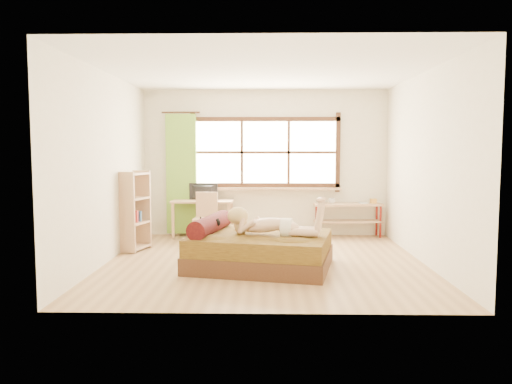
{
  "coord_description": "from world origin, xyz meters",
  "views": [
    {
      "loc": [
        0.02,
        -7.03,
        1.62
      ],
      "look_at": [
        -0.13,
        0.2,
        0.99
      ],
      "focal_mm": 35.0,
      "sensor_mm": 36.0,
      "label": 1
    }
  ],
  "objects_px": {
    "woman": "(272,215)",
    "bookshelf": "(134,211)",
    "bed": "(258,249)",
    "desk": "(203,205)",
    "chair": "(206,214)",
    "pipe_shelf": "(349,212)",
    "kitten": "(209,225)"
  },
  "relations": [
    {
      "from": "chair",
      "to": "pipe_shelf",
      "type": "xyz_separation_m",
      "value": [
        2.57,
        0.49,
        -0.02
      ]
    },
    {
      "from": "pipe_shelf",
      "to": "bookshelf",
      "type": "bearing_deg",
      "value": -164.13
    },
    {
      "from": "chair",
      "to": "pipe_shelf",
      "type": "relative_size",
      "value": 0.69
    },
    {
      "from": "woman",
      "to": "bookshelf",
      "type": "xyz_separation_m",
      "value": [
        -2.18,
        1.16,
        -0.1
      ]
    },
    {
      "from": "bed",
      "to": "woman",
      "type": "distance_m",
      "value": 0.53
    },
    {
      "from": "woman",
      "to": "pipe_shelf",
      "type": "distance_m",
      "value": 2.85
    },
    {
      "from": "woman",
      "to": "bookshelf",
      "type": "height_order",
      "value": "bookshelf"
    },
    {
      "from": "bed",
      "to": "pipe_shelf",
      "type": "relative_size",
      "value": 1.67
    },
    {
      "from": "bed",
      "to": "kitten",
      "type": "distance_m",
      "value": 0.75
    },
    {
      "from": "woman",
      "to": "bookshelf",
      "type": "relative_size",
      "value": 1.02
    },
    {
      "from": "kitten",
      "to": "pipe_shelf",
      "type": "bearing_deg",
      "value": 56.89
    },
    {
      "from": "pipe_shelf",
      "to": "bookshelf",
      "type": "height_order",
      "value": "bookshelf"
    },
    {
      "from": "woman",
      "to": "bookshelf",
      "type": "bearing_deg",
      "value": 163.91
    },
    {
      "from": "pipe_shelf",
      "to": "desk",
      "type": "bearing_deg",
      "value": 178.87
    },
    {
      "from": "woman",
      "to": "kitten",
      "type": "distance_m",
      "value": 0.9
    },
    {
      "from": "chair",
      "to": "woman",
      "type": "bearing_deg",
      "value": -56.78
    },
    {
      "from": "bookshelf",
      "to": "desk",
      "type": "bearing_deg",
      "value": 65.62
    },
    {
      "from": "pipe_shelf",
      "to": "kitten",
      "type": "bearing_deg",
      "value": -138.82
    },
    {
      "from": "woman",
      "to": "bookshelf",
      "type": "distance_m",
      "value": 2.47
    },
    {
      "from": "chair",
      "to": "bed",
      "type": "bearing_deg",
      "value": -60.53
    },
    {
      "from": "woman",
      "to": "desk",
      "type": "xyz_separation_m",
      "value": [
        -1.24,
        2.33,
        -0.14
      ]
    },
    {
      "from": "bed",
      "to": "desk",
      "type": "bearing_deg",
      "value": 126.64
    },
    {
      "from": "desk",
      "to": "bed",
      "type": "bearing_deg",
      "value": -62.16
    },
    {
      "from": "bookshelf",
      "to": "kitten",
      "type": "bearing_deg",
      "value": -23.14
    },
    {
      "from": "woman",
      "to": "kitten",
      "type": "xyz_separation_m",
      "value": [
        -0.87,
        0.15,
        -0.17
      ]
    },
    {
      "from": "desk",
      "to": "chair",
      "type": "relative_size",
      "value": 1.31
    },
    {
      "from": "bed",
      "to": "bookshelf",
      "type": "relative_size",
      "value": 1.67
    },
    {
      "from": "woman",
      "to": "desk",
      "type": "relative_size",
      "value": 1.14
    },
    {
      "from": "bed",
      "to": "chair",
      "type": "bearing_deg",
      "value": 128.26
    },
    {
      "from": "kitten",
      "to": "bookshelf",
      "type": "bearing_deg",
      "value": 154.26
    },
    {
      "from": "kitten",
      "to": "chair",
      "type": "relative_size",
      "value": 0.32
    },
    {
      "from": "chair",
      "to": "bookshelf",
      "type": "distance_m",
      "value": 1.32
    }
  ]
}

